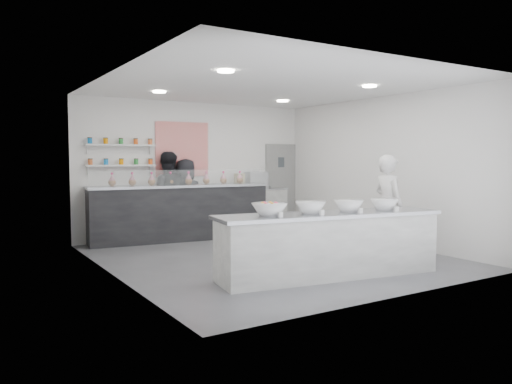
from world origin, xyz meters
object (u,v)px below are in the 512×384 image
at_px(prep_counter, 329,245).
at_px(espresso_machine, 256,181).
at_px(staff_left, 167,196).
at_px(back_bar, 180,212).
at_px(espresso_ledge, 259,210).
at_px(woman_prep, 389,206).
at_px(staff_right, 186,198).

bearing_deg(prep_counter, espresso_machine, 80.39).
xyz_separation_m(prep_counter, staff_left, (-0.76, 4.48, 0.47)).
height_order(back_bar, espresso_machine, espresso_machine).
bearing_deg(espresso_ledge, prep_counter, -109.65).
distance_m(prep_counter, espresso_machine, 4.78).
relative_size(prep_counter, woman_prep, 1.92).
height_order(espresso_machine, staff_left, staff_left).
xyz_separation_m(back_bar, espresso_ledge, (2.16, 0.25, -0.08)).
distance_m(espresso_ledge, woman_prep, 3.91).
relative_size(back_bar, espresso_machine, 7.54).
relative_size(espresso_ledge, woman_prep, 0.76).
bearing_deg(back_bar, prep_counter, -76.25).
bearing_deg(woman_prep, back_bar, 41.10).
bearing_deg(prep_counter, espresso_ledge, 79.23).
distance_m(espresso_ledge, staff_left, 2.39).
bearing_deg(woman_prep, prep_counter, 115.28).
height_order(prep_counter, staff_right, staff_right).
bearing_deg(back_bar, staff_right, 52.07).
bearing_deg(staff_right, espresso_ledge, -173.42).
xyz_separation_m(espresso_ledge, woman_prep, (0.26, -3.88, 0.40)).
xyz_separation_m(prep_counter, staff_right, (-0.32, 4.48, 0.40)).
relative_size(back_bar, espresso_ledge, 2.79).
height_order(espresso_machine, woman_prep, woman_prep).
bearing_deg(espresso_machine, woman_prep, -84.72).
bearing_deg(back_bar, espresso_machine, 13.09).
relative_size(prep_counter, staff_right, 1.99).
distance_m(prep_counter, staff_left, 4.56).
height_order(woman_prep, staff_left, staff_left).
xyz_separation_m(back_bar, staff_right, (0.24, 0.25, 0.28)).
distance_m(espresso_machine, staff_left, 2.27).
bearing_deg(espresso_ledge, staff_left, -179.97).
bearing_deg(woman_prep, staff_right, 36.71).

